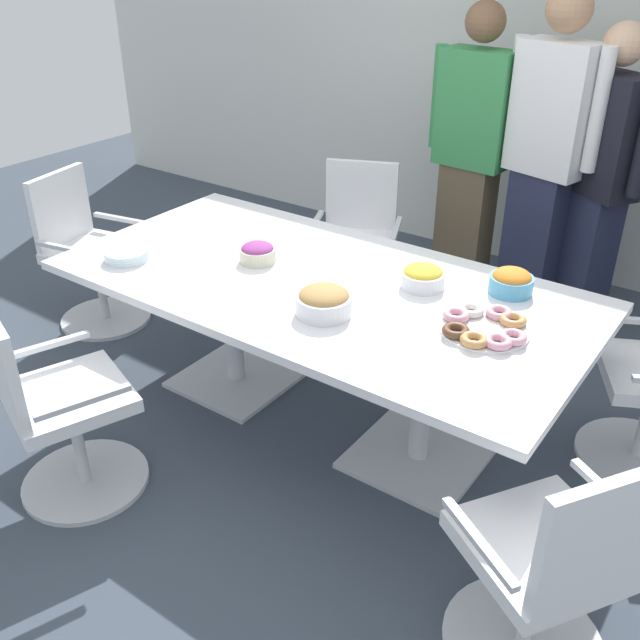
{
  "coord_description": "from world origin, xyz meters",
  "views": [
    {
      "loc": [
        1.66,
        -2.32,
        2.15
      ],
      "look_at": [
        0.0,
        0.0,
        0.55
      ],
      "focal_mm": 39.93,
      "sensor_mm": 36.0,
      "label": 1
    }
  ],
  "objects_px": {
    "person_standing_2": "(598,180)",
    "snack_bowl_candy_mix": "(258,252)",
    "snack_bowl_chips_yellow": "(423,276)",
    "office_chair_2": "(356,249)",
    "donut_platter": "(485,327)",
    "office_chair_3": "(89,258)",
    "person_standing_1": "(546,156)",
    "office_chair_0": "(550,572)",
    "person_standing_0": "(472,151)",
    "snack_bowl_chips_orange": "(511,281)",
    "plate_stack": "(127,255)",
    "conference_table": "(320,306)",
    "office_chair_4": "(58,412)",
    "snack_bowl_cookies": "(324,301)"
  },
  "relations": [
    {
      "from": "office_chair_4",
      "to": "snack_bowl_cookies",
      "type": "distance_m",
      "value": 1.18
    },
    {
      "from": "snack_bowl_candy_mix",
      "to": "snack_bowl_cookies",
      "type": "relative_size",
      "value": 0.74
    },
    {
      "from": "snack_bowl_chips_yellow",
      "to": "office_chair_0",
      "type": "bearing_deg",
      "value": -42.9
    },
    {
      "from": "person_standing_1",
      "to": "snack_bowl_chips_orange",
      "type": "distance_m",
      "value": 1.32
    },
    {
      "from": "snack_bowl_candy_mix",
      "to": "conference_table",
      "type": "bearing_deg",
      "value": -0.38
    },
    {
      "from": "snack_bowl_chips_orange",
      "to": "person_standing_1",
      "type": "bearing_deg",
      "value": 104.98
    },
    {
      "from": "office_chair_2",
      "to": "person_standing_1",
      "type": "height_order",
      "value": "person_standing_1"
    },
    {
      "from": "snack_bowl_cookies",
      "to": "office_chair_3",
      "type": "bearing_deg",
      "value": 172.28
    },
    {
      "from": "office_chair_4",
      "to": "donut_platter",
      "type": "height_order",
      "value": "office_chair_4"
    },
    {
      "from": "snack_bowl_chips_orange",
      "to": "snack_bowl_chips_yellow",
      "type": "relative_size",
      "value": 0.97
    },
    {
      "from": "person_standing_0",
      "to": "snack_bowl_chips_yellow",
      "type": "distance_m",
      "value": 1.55
    },
    {
      "from": "snack_bowl_candy_mix",
      "to": "snack_bowl_chips_yellow",
      "type": "relative_size",
      "value": 0.89
    },
    {
      "from": "snack_bowl_chips_yellow",
      "to": "donut_platter",
      "type": "distance_m",
      "value": 0.44
    },
    {
      "from": "person_standing_0",
      "to": "plate_stack",
      "type": "height_order",
      "value": "person_standing_0"
    },
    {
      "from": "office_chair_4",
      "to": "person_standing_0",
      "type": "bearing_deg",
      "value": 99.66
    },
    {
      "from": "person_standing_2",
      "to": "snack_bowl_candy_mix",
      "type": "relative_size",
      "value": 9.98
    },
    {
      "from": "office_chair_2",
      "to": "person_standing_2",
      "type": "height_order",
      "value": "person_standing_2"
    },
    {
      "from": "conference_table",
      "to": "person_standing_2",
      "type": "height_order",
      "value": "person_standing_2"
    },
    {
      "from": "person_standing_0",
      "to": "plate_stack",
      "type": "xyz_separation_m",
      "value": [
        -0.81,
        -2.03,
        -0.16
      ]
    },
    {
      "from": "person_standing_0",
      "to": "snack_bowl_chips_orange",
      "type": "relative_size",
      "value": 9.45
    },
    {
      "from": "donut_platter",
      "to": "office_chair_3",
      "type": "bearing_deg",
      "value": 179.75
    },
    {
      "from": "conference_table",
      "to": "plate_stack",
      "type": "height_order",
      "value": "plate_stack"
    },
    {
      "from": "conference_table",
      "to": "office_chair_3",
      "type": "bearing_deg",
      "value": 179.34
    },
    {
      "from": "office_chair_3",
      "to": "office_chair_4",
      "type": "relative_size",
      "value": 1.0
    },
    {
      "from": "office_chair_0",
      "to": "person_standing_0",
      "type": "relative_size",
      "value": 0.51
    },
    {
      "from": "person_standing_1",
      "to": "donut_platter",
      "type": "height_order",
      "value": "person_standing_1"
    },
    {
      "from": "office_chair_4",
      "to": "person_standing_1",
      "type": "xyz_separation_m",
      "value": [
        0.97,
        2.68,
        0.59
      ]
    },
    {
      "from": "office_chair_4",
      "to": "person_standing_2",
      "type": "relative_size",
      "value": 0.53
    },
    {
      "from": "person_standing_1",
      "to": "snack_bowl_chips_yellow",
      "type": "bearing_deg",
      "value": 104.51
    },
    {
      "from": "snack_bowl_candy_mix",
      "to": "office_chair_4",
      "type": "bearing_deg",
      "value": -101.47
    },
    {
      "from": "office_chair_3",
      "to": "snack_bowl_chips_orange",
      "type": "distance_m",
      "value": 2.5
    },
    {
      "from": "office_chair_2",
      "to": "person_standing_2",
      "type": "relative_size",
      "value": 0.53
    },
    {
      "from": "person_standing_1",
      "to": "snack_bowl_candy_mix",
      "type": "distance_m",
      "value": 1.82
    },
    {
      "from": "office_chair_0",
      "to": "person_standing_1",
      "type": "height_order",
      "value": "person_standing_1"
    },
    {
      "from": "office_chair_3",
      "to": "plate_stack",
      "type": "distance_m",
      "value": 0.97
    },
    {
      "from": "person_standing_0",
      "to": "person_standing_2",
      "type": "relative_size",
      "value": 1.04
    },
    {
      "from": "office_chair_3",
      "to": "snack_bowl_chips_orange",
      "type": "bearing_deg",
      "value": 87.53
    },
    {
      "from": "person_standing_2",
      "to": "snack_bowl_cookies",
      "type": "height_order",
      "value": "person_standing_2"
    },
    {
      "from": "snack_bowl_candy_mix",
      "to": "person_standing_2",
      "type": "bearing_deg",
      "value": 58.41
    },
    {
      "from": "office_chair_2",
      "to": "snack_bowl_cookies",
      "type": "xyz_separation_m",
      "value": [
        0.68,
        -1.29,
        0.4
      ]
    },
    {
      "from": "conference_table",
      "to": "office_chair_0",
      "type": "distance_m",
      "value": 1.52
    },
    {
      "from": "person_standing_2",
      "to": "snack_bowl_chips_orange",
      "type": "distance_m",
      "value": 1.33
    },
    {
      "from": "person_standing_1",
      "to": "plate_stack",
      "type": "height_order",
      "value": "person_standing_1"
    },
    {
      "from": "office_chair_0",
      "to": "snack_bowl_candy_mix",
      "type": "distance_m",
      "value": 1.88
    },
    {
      "from": "snack_bowl_chips_yellow",
      "to": "office_chair_2",
      "type": "bearing_deg",
      "value": 136.44
    },
    {
      "from": "snack_bowl_cookies",
      "to": "snack_bowl_chips_yellow",
      "type": "height_order",
      "value": "snack_bowl_cookies"
    },
    {
      "from": "office_chair_2",
      "to": "person_standing_0",
      "type": "xyz_separation_m",
      "value": [
        0.41,
        0.63,
        0.53
      ]
    },
    {
      "from": "office_chair_0",
      "to": "person_standing_1",
      "type": "xyz_separation_m",
      "value": [
        -0.95,
        2.31,
        0.59
      ]
    },
    {
      "from": "office_chair_2",
      "to": "plate_stack",
      "type": "xyz_separation_m",
      "value": [
        -0.39,
        -1.4,
        0.37
      ]
    },
    {
      "from": "person_standing_1",
      "to": "snack_bowl_chips_orange",
      "type": "bearing_deg",
      "value": 119.54
    }
  ]
}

